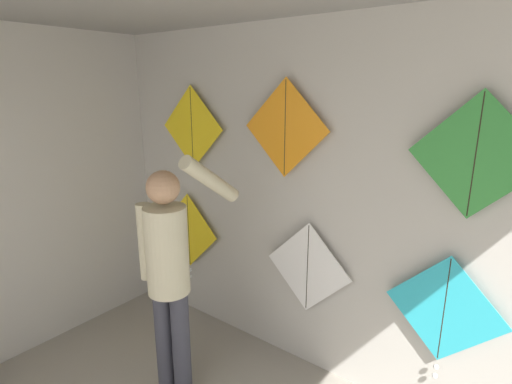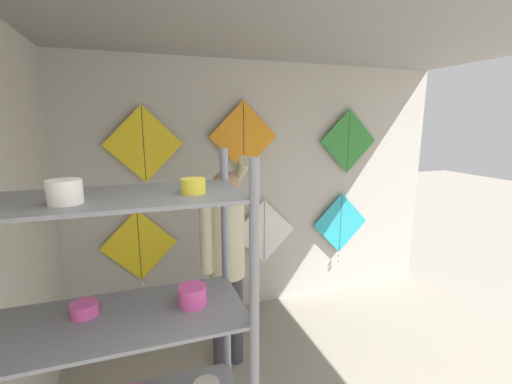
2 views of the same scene
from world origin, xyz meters
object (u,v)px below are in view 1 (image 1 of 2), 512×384
(kite_1, at_px, (308,268))
(kite_2, at_px, (444,312))
(shopkeeper, at_px, (169,266))
(kite_3, at_px, (192,128))
(kite_5, at_px, (476,156))
(kite_4, at_px, (285,128))
(kite_0, at_px, (189,232))

(kite_1, xyz_separation_m, kite_2, (1.02, -0.00, -0.01))
(shopkeeper, xyz_separation_m, kite_2, (1.68, 0.85, -0.16))
(kite_1, bearing_deg, shopkeeper, -127.78)
(kite_2, bearing_deg, kite_3, 179.99)
(kite_3, bearing_deg, kite_5, 0.00)
(kite_4, height_order, kite_5, kite_4)
(kite_1, height_order, kite_5, kite_5)
(shopkeeper, height_order, kite_2, shopkeeper)
(kite_5, bearing_deg, kite_4, 180.00)
(kite_1, xyz_separation_m, kite_5, (1.07, 0.00, 1.02))
(kite_1, distance_m, kite_3, 1.63)
(shopkeeper, xyz_separation_m, kite_1, (0.66, 0.85, -0.15))
(kite_0, height_order, kite_1, kite_0)
(kite_0, xyz_separation_m, kite_4, (1.13, 0.00, 1.11))
(kite_0, relative_size, kite_3, 1.18)
(shopkeeper, bearing_deg, kite_0, 116.08)
(shopkeeper, relative_size, kite_1, 2.48)
(kite_0, distance_m, kite_4, 1.58)
(kite_0, height_order, kite_4, kite_4)
(kite_0, xyz_separation_m, kite_3, (0.11, 0.00, 1.05))
(kite_4, bearing_deg, kite_3, 180.00)
(shopkeeper, distance_m, kite_2, 1.89)
(kite_0, height_order, kite_3, kite_3)
(shopkeeper, relative_size, kite_3, 2.48)
(shopkeeper, xyz_separation_m, kite_3, (-0.60, 0.85, 0.88))
(kite_4, xyz_separation_m, kite_5, (1.31, 0.00, -0.07))
(kite_3, bearing_deg, kite_0, -179.80)
(kite_3, height_order, kite_5, kite_3)
(kite_2, height_order, kite_4, kite_4)
(kite_2, xyz_separation_m, kite_5, (0.05, 0.00, 1.03))
(shopkeeper, height_order, kite_0, shopkeeper)
(kite_1, xyz_separation_m, kite_4, (-0.24, 0.00, 1.09))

